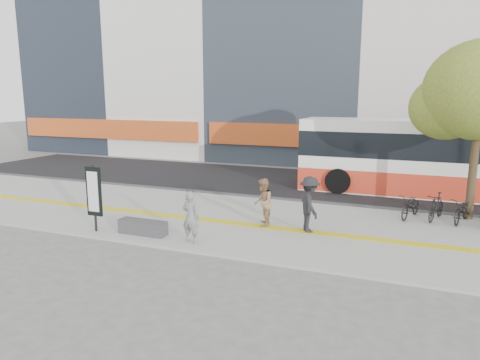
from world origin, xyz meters
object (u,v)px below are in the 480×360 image
at_px(bench, 143,227).
at_px(bus, 444,161).
at_px(seated_woman, 191,217).
at_px(pedestrian_tan, 263,202).
at_px(signboard, 94,192).
at_px(pedestrian_dark, 310,204).
at_px(street_tree, 480,93).

height_order(bench, bus, bus).
bearing_deg(bus, bench, -133.03).
height_order(bus, seated_woman, bus).
xyz_separation_m(seated_woman, pedestrian_tan, (1.44, 2.41, 0.03)).
relative_size(seated_woman, pedestrian_tan, 0.97).
relative_size(signboard, seated_woman, 1.40).
bearing_deg(pedestrian_dark, pedestrian_tan, 58.33).
xyz_separation_m(bench, seated_woman, (1.80, -0.13, 0.56)).
xyz_separation_m(seated_woman, pedestrian_dark, (3.04, 2.37, 0.12)).
distance_m(bus, pedestrian_tan, 9.45).
height_order(bus, pedestrian_dark, bus).
bearing_deg(street_tree, bus, 101.17).
distance_m(seated_woman, pedestrian_dark, 3.85).
xyz_separation_m(pedestrian_tan, pedestrian_dark, (1.60, -0.05, 0.09)).
bearing_deg(pedestrian_dark, seated_woman, 98.02).
relative_size(pedestrian_tan, pedestrian_dark, 0.90).
bearing_deg(signboard, pedestrian_dark, 21.52).
xyz_separation_m(bench, pedestrian_dark, (4.84, 2.23, 0.68)).
bearing_deg(seated_woman, signboard, 7.32).
bearing_deg(signboard, street_tree, 29.07).
xyz_separation_m(street_tree, pedestrian_tan, (-6.54, -3.74, -3.62)).
distance_m(signboard, bus, 14.62).
height_order(bench, street_tree, street_tree).
xyz_separation_m(bus, pedestrian_tan, (-5.81, -7.42, -0.72)).
xyz_separation_m(signboard, pedestrian_dark, (6.44, 2.54, -0.38)).
relative_size(signboard, bus, 0.18).
bearing_deg(seated_woman, street_tree, -137.95).
relative_size(signboard, pedestrian_dark, 1.21).
xyz_separation_m(bus, pedestrian_dark, (-4.22, -7.47, -0.62)).
relative_size(signboard, street_tree, 0.35).
bearing_deg(signboard, seated_woman, 2.91).
bearing_deg(pedestrian_tan, bus, 127.98).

